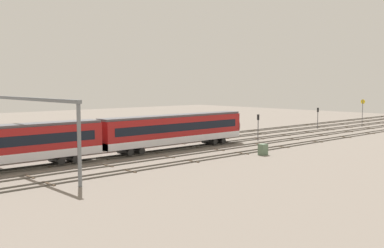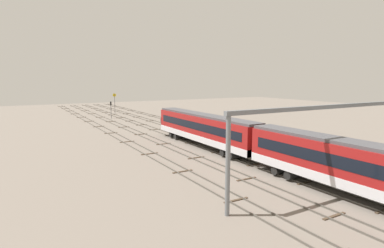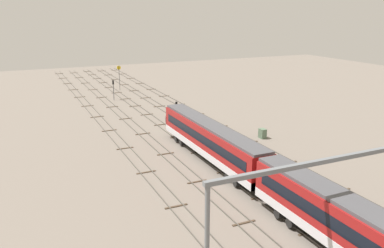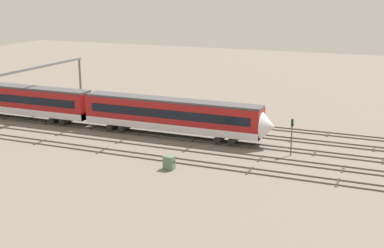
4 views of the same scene
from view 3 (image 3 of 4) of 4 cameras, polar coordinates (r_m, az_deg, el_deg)
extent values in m
plane|color=slate|center=(51.73, 2.78, -5.38)|extent=(197.16, 197.16, 0.00)
cube|color=#59544C|center=(56.47, 11.45, -3.74)|extent=(181.16, 0.07, 0.16)
cube|color=#59544C|center=(55.68, 10.24, -3.96)|extent=(181.16, 0.07, 0.16)
cube|color=#473828|center=(46.56, 20.58, -8.89)|extent=(0.24, 2.40, 0.08)
cube|color=#473828|center=(52.71, 13.68, -5.37)|extent=(0.24, 2.40, 0.08)
cube|color=#473828|center=(59.61, 8.35, -2.57)|extent=(0.24, 2.40, 0.08)
cube|color=#473828|center=(67.02, 4.19, -0.36)|extent=(0.24, 2.40, 0.08)
cube|color=#473828|center=(74.80, 0.87, 1.41)|extent=(0.24, 2.40, 0.08)
cube|color=#473828|center=(82.84, -1.82, 2.84)|extent=(0.24, 2.40, 0.08)
cube|color=#473828|center=(91.07, -4.03, 4.00)|extent=(0.24, 2.40, 0.08)
cube|color=#473828|center=(99.44, -5.87, 4.97)|extent=(0.24, 2.40, 0.08)
cube|color=#473828|center=(107.93, -7.44, 5.78)|extent=(0.24, 2.40, 0.08)
cube|color=#473828|center=(116.50, -8.77, 6.47)|extent=(0.24, 2.40, 0.08)
cube|color=#473828|center=(125.14, -9.93, 7.06)|extent=(0.24, 2.40, 0.08)
cube|color=#473828|center=(133.83, -10.94, 7.58)|extent=(0.24, 2.40, 0.08)
cube|color=#59544C|center=(54.11, 7.64, -4.44)|extent=(181.16, 0.07, 0.16)
cube|color=#59544C|center=(53.40, 6.32, -4.67)|extent=(181.16, 0.07, 0.16)
cube|color=#473828|center=(38.29, 25.49, -15.07)|extent=(0.24, 2.40, 0.08)
cube|color=#473828|center=(43.74, 16.39, -10.13)|extent=(0.24, 2.40, 0.08)
cube|color=#473828|center=(50.24, 9.68, -6.21)|extent=(0.24, 2.40, 0.08)
cube|color=#473828|center=(57.43, 4.64, -3.17)|extent=(0.24, 2.40, 0.08)
cube|color=#473828|center=(65.10, 0.77, -0.81)|extent=(0.24, 2.40, 0.08)
cube|color=#473828|center=(73.08, -2.26, 1.05)|extent=(0.24, 2.40, 0.08)
cube|color=#473828|center=(81.29, -4.69, 2.54)|extent=(0.24, 2.40, 0.08)
cube|color=#473828|center=(89.66, -6.67, 3.74)|extent=(0.24, 2.40, 0.08)
cube|color=#473828|center=(98.15, -8.32, 4.74)|extent=(0.24, 2.40, 0.08)
cube|color=#473828|center=(106.74, -9.71, 5.58)|extent=(0.24, 2.40, 0.08)
cube|color=#473828|center=(115.40, -10.89, 6.28)|extent=(0.24, 2.40, 0.08)
cube|color=#473828|center=(124.11, -11.91, 6.89)|extent=(0.24, 2.40, 0.08)
cube|color=#473828|center=(132.88, -12.80, 7.41)|extent=(0.24, 2.40, 0.08)
cube|color=#59544C|center=(52.02, 3.49, -5.17)|extent=(181.16, 0.07, 0.16)
cube|color=#59544C|center=(51.40, 2.07, -5.42)|extent=(181.16, 0.07, 0.16)
cube|color=#473828|center=(37.64, 16.48, -14.64)|extent=(0.24, 2.40, 0.08)
cube|color=#473828|center=(42.83, 9.83, -10.26)|extent=(0.24, 2.40, 0.08)
cube|color=#473828|center=(48.64, 4.83, -6.79)|extent=(0.24, 2.40, 0.08)
cube|color=#473828|center=(54.88, 0.98, -4.04)|extent=(0.24, 2.40, 0.08)
cube|color=#473828|center=(61.41, -2.05, -1.85)|extent=(0.24, 2.40, 0.08)
cube|color=#473828|center=(68.16, -4.48, -0.09)|extent=(0.24, 2.40, 0.08)
cube|color=#473828|center=(75.05, -6.47, 1.36)|extent=(0.24, 2.40, 0.08)
cube|color=#473828|center=(82.06, -8.13, 2.56)|extent=(0.24, 2.40, 0.08)
cube|color=#473828|center=(89.16, -9.52, 3.56)|extent=(0.24, 2.40, 0.08)
cube|color=#473828|center=(96.33, -10.71, 4.42)|extent=(0.24, 2.40, 0.08)
cube|color=#473828|center=(103.55, -11.74, 5.16)|extent=(0.24, 2.40, 0.08)
cube|color=#473828|center=(110.81, -12.64, 5.79)|extent=(0.24, 2.40, 0.08)
cube|color=#473828|center=(118.11, -13.42, 6.35)|extent=(0.24, 2.40, 0.08)
cube|color=#473828|center=(125.44, -14.12, 6.85)|extent=(0.24, 2.40, 0.08)
cube|color=#473828|center=(132.80, -14.74, 7.28)|extent=(0.24, 2.40, 0.08)
cube|color=#59544C|center=(50.22, -0.99, -5.93)|extent=(181.16, 0.07, 0.16)
cube|color=#59544C|center=(49.71, -2.51, -6.18)|extent=(181.16, 0.07, 0.16)
cube|color=#473828|center=(37.87, 7.42, -13.86)|extent=(0.24, 2.40, 0.08)
cube|color=#473828|center=(45.75, 0.73, -8.25)|extent=(0.24, 2.40, 0.08)
cube|color=#473828|center=(54.35, -3.81, -4.28)|extent=(0.24, 2.40, 0.08)
cube|color=#473828|center=(63.38, -7.05, -1.40)|extent=(0.24, 2.40, 0.08)
cube|color=#473828|center=(72.69, -9.47, 0.76)|extent=(0.24, 2.40, 0.08)
cube|color=#473828|center=(82.17, -11.33, 2.42)|extent=(0.24, 2.40, 0.08)
cube|color=#473828|center=(91.78, -12.81, 3.74)|extent=(0.24, 2.40, 0.08)
cube|color=#473828|center=(101.47, -14.01, 4.80)|extent=(0.24, 2.40, 0.08)
cube|color=#473828|center=(111.24, -15.00, 5.68)|extent=(0.24, 2.40, 0.08)
cube|color=#473828|center=(121.05, -15.84, 6.41)|extent=(0.24, 2.40, 0.08)
cube|color=#473828|center=(130.90, -16.55, 7.03)|extent=(0.24, 2.40, 0.08)
cube|color=#59544C|center=(48.77, -5.78, -6.70)|extent=(181.16, 0.07, 0.16)
cube|color=#59544C|center=(48.37, -7.40, -6.95)|extent=(181.16, 0.07, 0.16)
cube|color=#473828|center=(40.44, -2.28, -11.68)|extent=(0.24, 2.40, 0.08)
cube|color=#473828|center=(48.58, -6.58, -6.87)|extent=(0.24, 2.40, 0.08)
cube|color=#473828|center=(57.15, -9.57, -3.45)|extent=(0.24, 2.40, 0.08)
cube|color=#473828|center=(65.99, -11.75, -0.92)|extent=(0.24, 2.40, 0.08)
cube|color=#473828|center=(75.00, -13.41, 1.01)|extent=(0.24, 2.40, 0.08)
cube|color=#473828|center=(84.12, -14.72, 2.52)|extent=(0.24, 2.40, 0.08)
cube|color=#473828|center=(93.33, -15.77, 3.73)|extent=(0.24, 2.40, 0.08)
cube|color=#473828|center=(102.60, -16.63, 4.73)|extent=(0.24, 2.40, 0.08)
cube|color=#473828|center=(111.91, -17.35, 5.55)|extent=(0.24, 2.40, 0.08)
cube|color=#473828|center=(121.26, -17.96, 6.25)|extent=(0.24, 2.40, 0.08)
cube|color=#473828|center=(130.63, -18.49, 6.85)|extent=(0.24, 2.40, 0.08)
cube|color=maroon|center=(51.12, 2.61, -2.23)|extent=(24.00, 2.90, 3.60)
cube|color=silver|center=(51.56, 2.59, -3.66)|extent=(24.00, 2.94, 0.90)
cube|color=#4C4C51|center=(50.55, 2.64, -0.13)|extent=(24.00, 2.50, 0.30)
cube|color=black|center=(51.64, 4.06, -1.57)|extent=(22.00, 0.04, 1.10)
cube|color=black|center=(50.37, 1.14, -1.98)|extent=(22.00, 0.04, 1.10)
cylinder|color=black|center=(44.97, 7.60, -8.05)|extent=(0.90, 2.70, 0.90)
cylinder|color=black|center=(46.37, 6.41, -7.24)|extent=(0.90, 2.70, 0.90)
cylinder|color=black|center=(57.63, -0.48, -2.45)|extent=(0.90, 2.70, 0.90)
cylinder|color=black|center=(59.20, -1.19, -1.95)|extent=(0.90, 2.70, 0.90)
cube|color=maroon|center=(32.96, 23.28, -14.36)|extent=(24.00, 2.90, 3.60)
cube|color=#4C4C51|center=(32.06, 23.66, -11.33)|extent=(24.00, 2.50, 0.30)
cube|color=black|center=(33.76, 25.08, -13.00)|extent=(22.00, 0.04, 1.10)
cube|color=black|center=(31.78, 21.52, -14.44)|extent=(22.00, 0.04, 1.10)
cylinder|color=black|center=(38.18, 15.28, -13.09)|extent=(0.90, 2.70, 0.90)
cylinder|color=black|center=(39.39, 13.59, -12.01)|extent=(0.90, 2.70, 0.90)
cone|color=silver|center=(62.36, -2.74, 0.94)|extent=(1.60, 3.24, 3.24)
cylinder|color=slate|center=(28.64, 2.17, -15.71)|extent=(0.36, 0.36, 7.51)
cube|color=slate|center=(33.22, 20.32, -4.61)|extent=(0.40, 23.59, 0.35)
cylinder|color=#4C4C51|center=(99.35, -10.35, 6.49)|extent=(0.12, 0.12, 5.90)
cylinder|color=yellow|center=(99.02, -10.43, 7.93)|extent=(0.05, 0.97, 0.97)
cube|color=black|center=(99.05, -10.43, 7.93)|extent=(0.02, 0.44, 0.12)
cylinder|color=#4C4C51|center=(66.20, -2.23, 0.98)|extent=(0.14, 0.14, 3.45)
cube|color=black|center=(65.67, -2.25, 2.81)|extent=(0.20, 0.32, 0.90)
sphere|color=green|center=(65.73, -2.29, 3.00)|extent=(0.20, 0.20, 0.20)
sphere|color=#262626|center=(65.82, -2.29, 2.67)|extent=(0.20, 0.20, 0.20)
cylinder|color=#4C4C51|center=(88.11, -11.15, 4.46)|extent=(0.14, 0.14, 3.48)
cube|color=black|center=(87.71, -11.22, 5.87)|extent=(0.20, 0.32, 0.90)
sphere|color=yellow|center=(87.79, -11.25, 6.00)|extent=(0.20, 0.20, 0.20)
sphere|color=#262626|center=(87.85, -11.23, 5.75)|extent=(0.20, 0.20, 0.20)
cube|color=#597259|center=(61.68, 10.05, -1.34)|extent=(1.12, 0.84, 1.46)
cube|color=#333333|center=(62.07, 9.76, -1.01)|extent=(0.02, 0.59, 0.24)
camera|label=1|loc=(71.03, 62.80, -0.50)|focal=42.11mm
camera|label=2|loc=(9.70, -37.65, -52.06)|focal=29.36mm
camera|label=4|loc=(107.82, 25.29, 14.42)|focal=48.85mm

